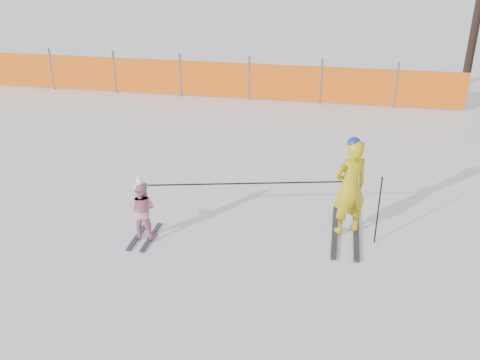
% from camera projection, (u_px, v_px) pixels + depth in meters
% --- Properties ---
extents(ground, '(120.00, 120.00, 0.00)m').
position_uv_depth(ground, '(234.00, 253.00, 8.13)').
color(ground, white).
rests_on(ground, ground).
extents(adult, '(0.69, 1.65, 1.66)m').
position_uv_depth(adult, '(350.00, 188.00, 8.30)').
color(adult, black).
rests_on(adult, ground).
extents(child, '(0.48, 0.87, 1.13)m').
position_uv_depth(child, '(142.00, 209.00, 8.31)').
color(child, black).
rests_on(child, ground).
extents(ski_poles, '(3.50, 0.69, 1.14)m').
position_uv_depth(ski_poles, '(282.00, 191.00, 8.19)').
color(ski_poles, black).
rests_on(ski_poles, ground).
extents(safety_fence, '(15.87, 0.06, 1.25)m').
position_uv_depth(safety_fence, '(175.00, 77.00, 15.36)').
color(safety_fence, '#595960').
rests_on(safety_fence, ground).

